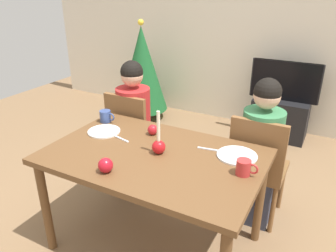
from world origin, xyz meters
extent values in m
plane|color=brown|center=(0.00, 0.00, 0.00)|extent=(7.68, 7.68, 0.00)
cube|color=beige|center=(0.00, 2.60, 1.30)|extent=(6.40, 0.10, 2.60)
cube|color=brown|center=(0.00, 0.00, 0.73)|extent=(1.40, 0.90, 0.04)
cylinder|color=brown|center=(-0.64, -0.39, 0.35)|extent=(0.06, 0.06, 0.71)
cylinder|color=brown|center=(-0.64, 0.39, 0.35)|extent=(0.06, 0.06, 0.71)
cylinder|color=brown|center=(0.64, 0.39, 0.35)|extent=(0.06, 0.06, 0.71)
cube|color=brown|center=(-0.58, 0.69, 0.43)|extent=(0.40, 0.40, 0.04)
cube|color=brown|center=(-0.58, 0.51, 0.68)|extent=(0.40, 0.04, 0.45)
cylinder|color=brown|center=(-0.41, 0.86, 0.21)|extent=(0.04, 0.04, 0.41)
cylinder|color=brown|center=(-0.75, 0.86, 0.21)|extent=(0.04, 0.04, 0.41)
cylinder|color=brown|center=(-0.41, 0.52, 0.21)|extent=(0.04, 0.04, 0.41)
cylinder|color=brown|center=(-0.75, 0.52, 0.21)|extent=(0.04, 0.04, 0.41)
cube|color=brown|center=(0.55, 0.69, 0.43)|extent=(0.40, 0.40, 0.04)
cube|color=brown|center=(0.55, 0.51, 0.68)|extent=(0.40, 0.04, 0.45)
cylinder|color=brown|center=(0.72, 0.86, 0.21)|extent=(0.04, 0.04, 0.41)
cylinder|color=brown|center=(0.38, 0.86, 0.21)|extent=(0.04, 0.04, 0.41)
cylinder|color=brown|center=(0.72, 0.52, 0.21)|extent=(0.04, 0.04, 0.41)
cylinder|color=brown|center=(0.38, 0.52, 0.21)|extent=(0.04, 0.04, 0.41)
cube|color=#33384C|center=(-0.58, 0.64, 0.23)|extent=(0.28, 0.28, 0.45)
cylinder|color=#AD2323|center=(-0.58, 0.64, 0.69)|extent=(0.30, 0.30, 0.48)
sphere|color=tan|center=(-0.58, 0.64, 1.04)|extent=(0.19, 0.19, 0.19)
sphere|color=black|center=(-0.58, 0.64, 1.07)|extent=(0.19, 0.19, 0.19)
cube|color=#33384C|center=(0.55, 0.64, 0.23)|extent=(0.28, 0.28, 0.45)
cylinder|color=#387A4C|center=(0.55, 0.64, 0.69)|extent=(0.30, 0.30, 0.48)
sphere|color=tan|center=(0.55, 0.64, 1.04)|extent=(0.19, 0.19, 0.19)
sphere|color=black|center=(0.55, 0.64, 1.07)|extent=(0.19, 0.19, 0.19)
cube|color=black|center=(0.43, 2.30, 0.24)|extent=(0.64, 0.40, 0.48)
cube|color=black|center=(0.43, 2.30, 0.71)|extent=(0.79, 0.04, 0.46)
cube|color=black|center=(0.43, 2.30, 0.71)|extent=(0.76, 0.05, 0.46)
cylinder|color=brown|center=(-1.37, 2.03, 0.07)|extent=(0.08, 0.08, 0.14)
cone|color=#195628|center=(-1.37, 2.03, 0.70)|extent=(0.66, 0.66, 1.12)
sphere|color=yellow|center=(-1.37, 2.03, 1.30)|extent=(0.08, 0.08, 0.08)
sphere|color=red|center=(0.02, 0.03, 0.80)|extent=(0.09, 0.09, 0.09)
cylinder|color=#EFE5C6|center=(0.02, 0.03, 0.94)|extent=(0.02, 0.02, 0.20)
cylinder|color=white|center=(-0.49, 0.11, 0.76)|extent=(0.24, 0.24, 0.01)
cylinder|color=silver|center=(0.49, 0.22, 0.76)|extent=(0.26, 0.26, 0.01)
cylinder|color=#33477F|center=(-0.61, 0.28, 0.80)|extent=(0.09, 0.09, 0.09)
torus|color=#33477F|center=(-0.55, 0.28, 0.80)|extent=(0.06, 0.01, 0.06)
cylinder|color=#B72D2D|center=(0.58, 0.03, 0.80)|extent=(0.09, 0.09, 0.09)
torus|color=#B72D2D|center=(0.64, 0.03, 0.80)|extent=(0.06, 0.01, 0.06)
cube|color=silver|center=(-0.33, 0.08, 0.75)|extent=(0.18, 0.06, 0.01)
cube|color=silver|center=(0.31, 0.22, 0.75)|extent=(0.18, 0.04, 0.01)
sphere|color=#B01A22|center=(-0.15, 0.25, 0.79)|extent=(0.08, 0.08, 0.08)
sphere|color=#B21421|center=(-0.14, -0.32, 0.79)|extent=(0.09, 0.09, 0.09)
camera|label=1|loc=(0.97, -1.61, 1.78)|focal=35.05mm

